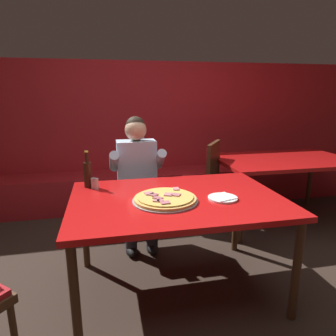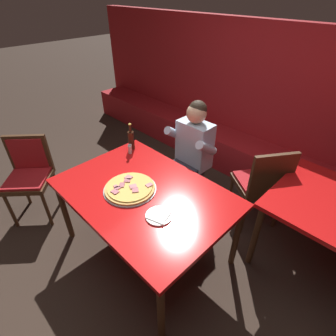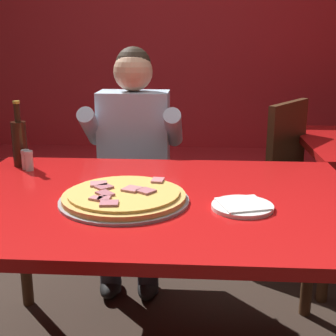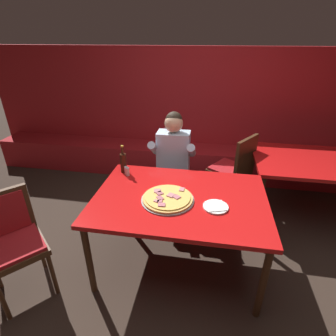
{
  "view_description": "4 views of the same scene",
  "coord_description": "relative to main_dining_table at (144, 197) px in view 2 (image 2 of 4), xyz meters",
  "views": [
    {
      "loc": [
        -0.49,
        -1.99,
        1.5
      ],
      "look_at": [
        -0.05,
        0.05,
        0.97
      ],
      "focal_mm": 32.0,
      "sensor_mm": 36.0,
      "label": 1
    },
    {
      "loc": [
        1.37,
        -1.07,
        2.23
      ],
      "look_at": [
        0.1,
        0.19,
        0.96
      ],
      "focal_mm": 28.0,
      "sensor_mm": 36.0,
      "label": 2
    },
    {
      "loc": [
        0.16,
        -1.61,
        1.32
      ],
      "look_at": [
        0.03,
        0.3,
        0.78
      ],
      "focal_mm": 50.0,
      "sensor_mm": 36.0,
      "label": 3
    },
    {
      "loc": [
        0.22,
        -1.93,
        2.04
      ],
      "look_at": [
        -0.12,
        0.09,
        0.99
      ],
      "focal_mm": 28.0,
      "sensor_mm": 36.0,
      "label": 4
    }
  ],
  "objects": [
    {
      "name": "shaker_oregano",
      "position": [
        -0.57,
        0.3,
        0.11
      ],
      "size": [
        0.04,
        0.04,
        0.09
      ],
      "color": "silver",
      "rests_on": "main_dining_table"
    },
    {
      "name": "pizza",
      "position": [
        -0.1,
        -0.07,
        0.09
      ],
      "size": [
        0.46,
        0.46,
        0.05
      ],
      "color": "#9E9EA3",
      "rests_on": "main_dining_table"
    },
    {
      "name": "beer_bottle",
      "position": [
        -0.64,
        0.38,
        0.18
      ],
      "size": [
        0.07,
        0.07,
        0.29
      ],
      "color": "black",
      "rests_on": "main_dining_table"
    },
    {
      "name": "dining_chair_far_right",
      "position": [
        -1.33,
        -0.52,
        -0.14
      ],
      "size": [
        0.62,
        0.62,
        0.93
      ],
      "color": "#422816",
      "rests_on": "ground_plane"
    },
    {
      "name": "booth_wall_panel",
      "position": [
        0.0,
        2.18,
        0.26
      ],
      "size": [
        6.8,
        0.16,
        1.9
      ],
      "primitive_type": "cube",
      "color": "#A3191E",
      "rests_on": "ground_plane"
    },
    {
      "name": "booth_bench",
      "position": [
        0.0,
        1.86,
        -0.46
      ],
      "size": [
        6.46,
        0.48,
        0.46
      ],
      "primitive_type": "cube",
      "color": "#A3191E",
      "rests_on": "ground_plane"
    },
    {
      "name": "main_dining_table",
      "position": [
        0.0,
        0.0,
        0.0
      ],
      "size": [
        1.52,
        1.06,
        0.76
      ],
      "color": "#422816",
      "rests_on": "ground_plane"
    },
    {
      "name": "plate_white_paper",
      "position": [
        0.31,
        -0.11,
        0.08
      ],
      "size": [
        0.21,
        0.21,
        0.02
      ],
      "color": "white",
      "rests_on": "main_dining_table"
    },
    {
      "name": "ground_plane",
      "position": [
        0.0,
        0.0,
        -0.69
      ],
      "size": [
        24.0,
        24.0,
        0.0
      ],
      "primitive_type": "plane",
      "color": "#33261E"
    },
    {
      "name": "shaker_black_pepper",
      "position": [
        -0.59,
        0.33,
        0.11
      ],
      "size": [
        0.04,
        0.04,
        0.09
      ],
      "color": "silver",
      "rests_on": "main_dining_table"
    },
    {
      "name": "dining_chair_far_left",
      "position": [
        0.56,
        1.1,
        -0.13
      ],
      "size": [
        0.61,
        0.61,
        0.97
      ],
      "color": "#422816",
      "rests_on": "ground_plane"
    },
    {
      "name": "diner_seated_blue_shirt",
      "position": [
        -0.19,
        0.82,
        0.01
      ],
      "size": [
        0.53,
        0.53,
        1.27
      ],
      "color": "black",
      "rests_on": "ground_plane"
    }
  ]
}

